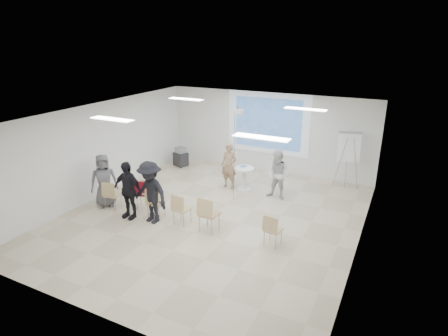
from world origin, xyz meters
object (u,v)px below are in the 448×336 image
at_px(flipchart_easel, 349,147).
at_px(audience_left, 127,186).
at_px(pedestal_table, 244,177).
at_px(chair_right_far, 272,228).
at_px(chair_far_left, 111,193).
at_px(chair_center, 180,207).
at_px(audience_outer, 104,178).
at_px(laptop, 156,201).
at_px(player_left, 229,163).
at_px(chair_left_mid, 144,192).
at_px(audience_mid, 150,188).
at_px(av_cart, 181,157).
at_px(chair_right_inner, 208,212).
at_px(player_right, 278,172).
at_px(chair_left_inner, 154,201).

bearing_deg(flipchart_easel, audience_left, -149.92).
relative_size(pedestal_table, audience_left, 0.43).
bearing_deg(chair_right_far, chair_far_left, -171.19).
distance_m(pedestal_table, flipchart_easel, 3.61).
height_order(chair_center, audience_outer, audience_outer).
bearing_deg(laptop, player_left, -114.38).
distance_m(chair_left_mid, chair_right_far, 4.13).
relative_size(pedestal_table, audience_mid, 0.41).
xyz_separation_m(chair_far_left, audience_outer, (-0.36, 0.14, 0.39)).
distance_m(player_left, audience_left, 3.66).
distance_m(laptop, audience_mid, 0.58).
distance_m(laptop, av_cart, 4.52).
distance_m(audience_outer, av_cart, 4.21).
distance_m(chair_far_left, chair_right_inner, 3.24).
height_order(player_left, laptop, player_left).
height_order(player_right, chair_left_inner, player_right).
height_order(audience_mid, flipchart_easel, audience_mid).
bearing_deg(pedestal_table, flipchart_easel, 28.82).
distance_m(chair_left_inner, av_cart, 4.62).
bearing_deg(audience_mid, chair_left_mid, 152.80).
bearing_deg(chair_center, audience_mid, -160.60).
height_order(chair_far_left, chair_right_far, chair_far_left).
bearing_deg(player_left, chair_left_mid, -117.64).
height_order(chair_center, flipchart_easel, flipchart_easel).
bearing_deg(chair_center, laptop, 179.85).
bearing_deg(laptop, chair_far_left, -1.25).
xyz_separation_m(player_right, audience_left, (-3.38, -3.14, 0.08)).
distance_m(chair_far_left, audience_left, 0.93).
xyz_separation_m(player_right, chair_center, (-1.81, -2.88, -0.36)).
distance_m(chair_far_left, audience_mid, 1.63).
bearing_deg(chair_left_mid, audience_outer, 170.51).
height_order(player_right, audience_left, audience_left).
distance_m(chair_right_far, audience_mid, 3.49).
xyz_separation_m(chair_left_mid, audience_mid, (0.68, -0.54, 0.43)).
height_order(pedestal_table, player_left, player_left).
relative_size(player_left, laptop, 5.17).
bearing_deg(av_cart, chair_right_inner, -30.67).
bearing_deg(chair_far_left, chair_left_inner, -6.89).
height_order(chair_left_inner, flipchart_easel, flipchart_easel).
bearing_deg(audience_mid, chair_center, 25.95).
height_order(chair_center, audience_left, audience_left).
distance_m(laptop, flipchart_easel, 6.52).
relative_size(pedestal_table, laptop, 2.40).
bearing_deg(flipchart_easel, chair_far_left, -154.92).
relative_size(chair_right_far, audience_outer, 0.46).
distance_m(pedestal_table, av_cart, 3.47).
distance_m(player_right, chair_right_inner, 3.08).
relative_size(chair_left_inner, audience_left, 0.48).
relative_size(chair_right_far, flipchart_easel, 0.42).
bearing_deg(player_left, audience_mid, -102.73).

